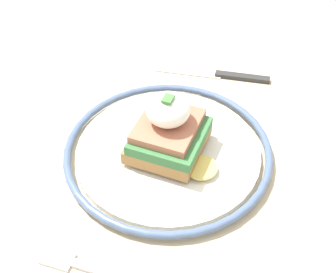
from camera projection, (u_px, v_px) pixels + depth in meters
The scene contains 5 objects.
dining_table at pixel (148, 219), 0.68m from camera, with size 1.07×0.85×0.77m.
plate at pixel (168, 151), 0.61m from camera, with size 0.27×0.27×0.02m.
sandwich at pixel (169, 130), 0.58m from camera, with size 0.10×0.12×0.08m.
fork at pixel (97, 270), 0.49m from camera, with size 0.03×0.15×0.00m.
knife at pixel (220, 75), 0.74m from camera, with size 0.05×0.18×0.01m.
Camera 1 is at (-0.36, -0.17, 1.22)m, focal length 50.00 mm.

